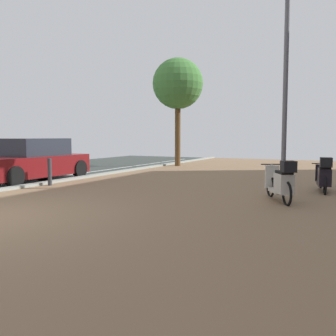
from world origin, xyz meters
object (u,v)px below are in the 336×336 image
at_px(scooter_near, 281,182).
at_px(lamp_post, 286,71).
at_px(scooter_mid, 324,176).
at_px(street_tree, 178,84).
at_px(bollard_far, 50,172).
at_px(parked_car_near, 31,161).

bearing_deg(scooter_near, lamp_post, 98.22).
distance_m(scooter_near, scooter_mid, 2.16).
height_order(street_tree, bollard_far, street_tree).
height_order(scooter_near, bollard_far, scooter_near).
bearing_deg(street_tree, scooter_near, -52.75).
bearing_deg(scooter_near, street_tree, 127.25).
distance_m(scooter_mid, street_tree, 10.26).
bearing_deg(scooter_near, scooter_mid, 69.21).
xyz_separation_m(scooter_near, bollard_far, (-6.74, -0.10, -0.04)).
bearing_deg(bollard_far, street_tree, 87.74).
distance_m(scooter_near, lamp_post, 4.25).
height_order(scooter_mid, bollard_far, scooter_mid).
distance_m(lamp_post, bollard_far, 7.64).
bearing_deg(lamp_post, scooter_mid, -39.88).
distance_m(scooter_near, bollard_far, 6.74).
xyz_separation_m(scooter_mid, bollard_far, (-7.50, -2.12, -0.02)).
xyz_separation_m(scooter_mid, lamp_post, (-1.20, 1.00, 2.97)).
relative_size(parked_car_near, lamp_post, 0.64).
height_order(scooter_near, scooter_mid, scooter_near).
bearing_deg(scooter_near, parked_car_near, 175.62).
height_order(lamp_post, street_tree, lamp_post).
bearing_deg(lamp_post, parked_car_near, -162.97).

